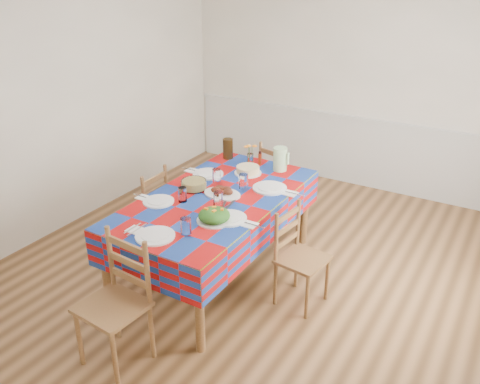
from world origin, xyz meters
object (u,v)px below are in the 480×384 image
at_px(meat_platter, 222,192).
at_px(chair_far, 279,182).
at_px(green_pitcher, 280,159).
at_px(tea_pitcher, 228,149).
at_px(chair_left, 147,211).
at_px(dining_table, 216,206).
at_px(chair_near, 117,303).
at_px(chair_right, 299,257).

bearing_deg(meat_platter, chair_far, 91.92).
bearing_deg(green_pitcher, meat_platter, -103.09).
relative_size(green_pitcher, tea_pitcher, 1.10).
bearing_deg(tea_pitcher, chair_far, 48.19).
relative_size(meat_platter, chair_left, 0.39).
bearing_deg(meat_platter, dining_table, -115.23).
distance_m(meat_platter, chair_near, 1.42).
height_order(chair_far, chair_left, chair_far).
relative_size(chair_far, chair_left, 1.01).
relative_size(chair_near, chair_far, 1.09).
bearing_deg(meat_platter, tea_pitcher, 118.68).
distance_m(dining_table, green_pitcher, 0.91).
bearing_deg(dining_table, tea_pitcher, 115.23).
bearing_deg(chair_right, meat_platter, 93.22).
bearing_deg(chair_near, meat_platter, 93.60).
xyz_separation_m(dining_table, chair_far, (-0.01, 1.32, -0.27)).
xyz_separation_m(tea_pitcher, chair_right, (1.25, -0.87, -0.48)).
height_order(tea_pitcher, chair_right, tea_pitcher).
distance_m(meat_platter, chair_far, 1.31).
xyz_separation_m(dining_table, chair_left, (-0.83, 0.00, -0.27)).
relative_size(meat_platter, tea_pitcher, 1.64).
height_order(chair_far, chair_right, chair_far).
height_order(tea_pitcher, chair_near, tea_pitcher).
distance_m(tea_pitcher, chair_left, 1.08).
relative_size(tea_pitcher, chair_near, 0.21).
xyz_separation_m(chair_near, chair_left, (-0.84, 1.31, -0.04)).
xyz_separation_m(green_pitcher, chair_far, (-0.23, 0.46, -0.48)).
bearing_deg(chair_far, meat_platter, 107.68).
relative_size(dining_table, meat_platter, 5.91).
height_order(green_pitcher, chair_left, green_pitcher).
height_order(meat_platter, chair_far, chair_far).
distance_m(chair_near, chair_right, 1.56).
xyz_separation_m(tea_pitcher, chair_left, (-0.42, -0.87, -0.47)).
relative_size(dining_table, chair_near, 2.08).
bearing_deg(green_pitcher, dining_table, -104.07).
xyz_separation_m(dining_table, chair_right, (0.84, 0.01, -0.28)).
bearing_deg(chair_right, chair_near, 155.15).
bearing_deg(chair_left, chair_far, 147.05).
height_order(meat_platter, green_pitcher, green_pitcher).
bearing_deg(chair_far, chair_left, 73.74).
relative_size(tea_pitcher, chair_right, 0.24).
bearing_deg(chair_far, green_pitcher, 131.81).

